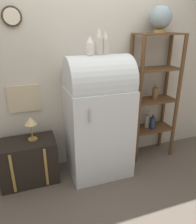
{
  "coord_description": "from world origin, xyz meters",
  "views": [
    {
      "loc": [
        -0.83,
        -2.11,
        1.84
      ],
      "look_at": [
        -0.0,
        0.24,
        0.84
      ],
      "focal_mm": 35.0,
      "sensor_mm": 36.0,
      "label": 1
    }
  ],
  "objects_px": {
    "refrigerator": "(98,116)",
    "desk_lamp": "(31,123)",
    "vase_right": "(106,43)",
    "suitcase_trunk": "(29,161)",
    "vase_left": "(90,46)",
    "globe": "(161,18)",
    "vase_center": "(99,42)"
  },
  "relations": [
    {
      "from": "vase_center",
      "to": "vase_left",
      "type": "bearing_deg",
      "value": -172.64
    },
    {
      "from": "globe",
      "to": "desk_lamp",
      "type": "distance_m",
      "value": 2.01
    },
    {
      "from": "refrigerator",
      "to": "globe",
      "type": "xyz_separation_m",
      "value": [
        0.86,
        0.14,
        1.13
      ]
    },
    {
      "from": "refrigerator",
      "to": "vase_left",
      "type": "xyz_separation_m",
      "value": [
        -0.1,
        -0.01,
        0.84
      ]
    },
    {
      "from": "refrigerator",
      "to": "desk_lamp",
      "type": "distance_m",
      "value": 0.81
    },
    {
      "from": "vase_left",
      "to": "vase_right",
      "type": "bearing_deg",
      "value": 4.61
    },
    {
      "from": "globe",
      "to": "vase_left",
      "type": "xyz_separation_m",
      "value": [
        -0.95,
        -0.14,
        -0.29
      ]
    },
    {
      "from": "refrigerator",
      "to": "desk_lamp",
      "type": "height_order",
      "value": "refrigerator"
    },
    {
      "from": "vase_center",
      "to": "globe",
      "type": "bearing_deg",
      "value": 8.65
    },
    {
      "from": "globe",
      "to": "desk_lamp",
      "type": "xyz_separation_m",
      "value": [
        -1.66,
        -0.04,
        -1.14
      ]
    },
    {
      "from": "globe",
      "to": "vase_left",
      "type": "height_order",
      "value": "globe"
    },
    {
      "from": "refrigerator",
      "to": "vase_right",
      "type": "height_order",
      "value": "vase_right"
    },
    {
      "from": "vase_center",
      "to": "vase_right",
      "type": "height_order",
      "value": "vase_center"
    },
    {
      "from": "vase_center",
      "to": "vase_right",
      "type": "xyz_separation_m",
      "value": [
        0.08,
        0.0,
        -0.01
      ]
    },
    {
      "from": "vase_right",
      "to": "desk_lamp",
      "type": "height_order",
      "value": "vase_right"
    },
    {
      "from": "refrigerator",
      "to": "globe",
      "type": "relative_size",
      "value": 4.82
    },
    {
      "from": "suitcase_trunk",
      "to": "globe",
      "type": "xyz_separation_m",
      "value": [
        1.74,
        0.06,
        1.64
      ]
    },
    {
      "from": "refrigerator",
      "to": "vase_right",
      "type": "relative_size",
      "value": 5.96
    },
    {
      "from": "refrigerator",
      "to": "vase_left",
      "type": "relative_size",
      "value": 7.46
    },
    {
      "from": "desk_lamp",
      "to": "suitcase_trunk",
      "type": "bearing_deg",
      "value": -166.28
    },
    {
      "from": "vase_left",
      "to": "desk_lamp",
      "type": "bearing_deg",
      "value": 172.02
    },
    {
      "from": "refrigerator",
      "to": "vase_center",
      "type": "bearing_deg",
      "value": 34.67
    },
    {
      "from": "vase_left",
      "to": "vase_right",
      "type": "height_order",
      "value": "vase_right"
    },
    {
      "from": "globe",
      "to": "desk_lamp",
      "type": "height_order",
      "value": "globe"
    },
    {
      "from": "suitcase_trunk",
      "to": "vase_left",
      "type": "bearing_deg",
      "value": -5.8
    },
    {
      "from": "refrigerator",
      "to": "vase_left",
      "type": "height_order",
      "value": "vase_left"
    },
    {
      "from": "suitcase_trunk",
      "to": "vase_left",
      "type": "relative_size",
      "value": 3.3
    },
    {
      "from": "vase_center",
      "to": "desk_lamp",
      "type": "height_order",
      "value": "vase_center"
    },
    {
      "from": "suitcase_trunk",
      "to": "globe",
      "type": "height_order",
      "value": "globe"
    },
    {
      "from": "refrigerator",
      "to": "vase_right",
      "type": "xyz_separation_m",
      "value": [
        0.09,
        0.01,
        0.86
      ]
    },
    {
      "from": "globe",
      "to": "vase_right",
      "type": "relative_size",
      "value": 1.23
    },
    {
      "from": "refrigerator",
      "to": "desk_lamp",
      "type": "relative_size",
      "value": 5.19
    }
  ]
}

